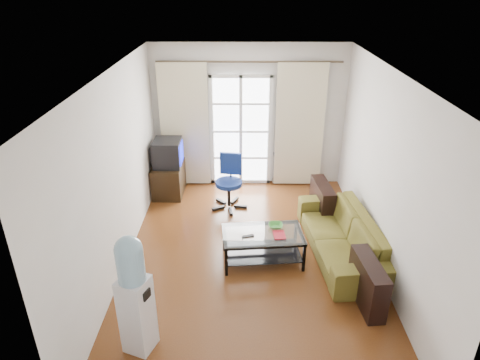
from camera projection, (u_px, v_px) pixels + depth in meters
name	position (u px, v px, depth m)	size (l,w,h in m)	color
floor	(250.00, 259.00, 6.28)	(5.20, 5.20, 0.00)	brown
ceiling	(253.00, 74.00, 5.10)	(5.20, 5.20, 0.00)	white
wall_back	(249.00, 117.00, 8.03)	(3.60, 0.02, 2.70)	silver
wall_front	(257.00, 318.00, 3.35)	(3.60, 0.02, 2.70)	silver
wall_left	(116.00, 175.00, 5.70)	(0.02, 5.20, 2.70)	silver
wall_right	(387.00, 176.00, 5.68)	(0.02, 5.20, 2.70)	silver
french_door	(241.00, 131.00, 8.10)	(1.16, 0.06, 2.15)	white
curtain_rod	(249.00, 62.00, 7.49)	(0.04, 0.04, 3.30)	#4C3F2D
curtain_left	(185.00, 126.00, 7.99)	(0.90, 0.07, 2.35)	beige
curtain_right	(300.00, 126.00, 7.98)	(0.90, 0.07, 2.35)	beige
radiator	(289.00, 168.00, 8.38)	(0.64, 0.12, 0.64)	gray
sofa	(341.00, 235.00, 6.28)	(1.04, 2.20, 0.62)	brown
coffee_table	(263.00, 243.00, 6.12)	(1.19, 0.75, 0.46)	silver
bowl	(276.00, 226.00, 6.18)	(0.22, 0.22, 0.05)	#338C52
book	(273.00, 235.00, 5.98)	(0.18, 0.23, 0.02)	#A71419
remote	(248.00, 236.00, 5.97)	(0.17, 0.05, 0.02)	black
tv_stand	(169.00, 179.00, 8.04)	(0.53, 0.80, 0.59)	black
crt_tv	(166.00, 153.00, 7.77)	(0.55, 0.53, 0.49)	black
task_chair	(229.00, 192.00, 7.57)	(0.75, 0.75, 0.96)	black
water_cooler	(134.00, 293.00, 4.48)	(0.38, 0.38, 1.45)	silver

